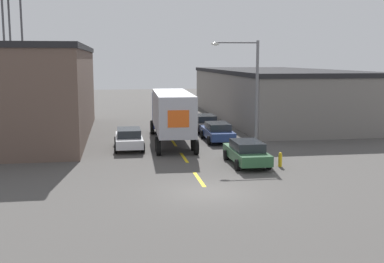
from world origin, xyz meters
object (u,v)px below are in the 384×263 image
object	(u,v)px
parked_car_left_far	(129,138)
street_lamp	(251,86)
parked_car_right_near	(247,152)
semi_truck	(171,112)
parked_car_right_mid	(217,131)
parked_car_right_far	(205,123)
fire_hydrant	(280,159)

from	to	relation	value
parked_car_left_far	street_lamp	size ratio (longest dim) A/B	0.63
parked_car_right_near	street_lamp	size ratio (longest dim) A/B	0.63
semi_truck	parked_car_right_mid	distance (m)	3.91
parked_car_right_near	parked_car_right_far	world-z (taller)	same
parked_car_left_far	fire_hydrant	distance (m)	11.24
semi_truck	street_lamp	xyz separation A→B (m)	(5.04, -4.18, 2.15)
parked_car_left_far	fire_hydrant	world-z (taller)	parked_car_left_far
parked_car_right_near	parked_car_left_far	bearing A→B (deg)	137.24
semi_truck	parked_car_right_far	bearing A→B (deg)	56.41
parked_car_right_far	street_lamp	bearing A→B (deg)	-80.84
parked_car_right_far	street_lamp	xyz separation A→B (m)	(1.48, -9.18, 3.72)
parked_car_right_near	fire_hydrant	bearing A→B (deg)	-24.13
parked_car_right_near	parked_car_right_far	distance (m)	13.74
semi_truck	fire_hydrant	distance (m)	11.13
parked_car_left_far	parked_car_right_near	bearing A→B (deg)	-42.76
parked_car_right_mid	street_lamp	bearing A→B (deg)	-69.07
semi_truck	street_lamp	bearing A→B (deg)	-37.76
parked_car_right_mid	street_lamp	world-z (taller)	street_lamp
parked_car_left_far	fire_hydrant	size ratio (longest dim) A/B	5.52
semi_truck	parked_car_left_far	distance (m)	4.36
semi_truck	parked_car_right_near	bearing A→B (deg)	-65.93
parked_car_right_near	parked_car_right_mid	distance (m)	8.42
parked_car_right_far	semi_truck	bearing A→B (deg)	-125.46
parked_car_right_near	fire_hydrant	world-z (taller)	parked_car_right_near
semi_truck	parked_car_right_near	world-z (taller)	semi_truck
parked_car_right_far	street_lamp	world-z (taller)	street_lamp
parked_car_right_far	fire_hydrant	bearing A→B (deg)	-82.84
street_lamp	fire_hydrant	world-z (taller)	street_lamp
fire_hydrant	parked_car_right_near	bearing A→B (deg)	155.87
semi_truck	parked_car_right_far	distance (m)	6.34
parked_car_right_near	parked_car_right_far	size ratio (longest dim) A/B	1.00
parked_car_right_near	parked_car_right_mid	bearing A→B (deg)	90.00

